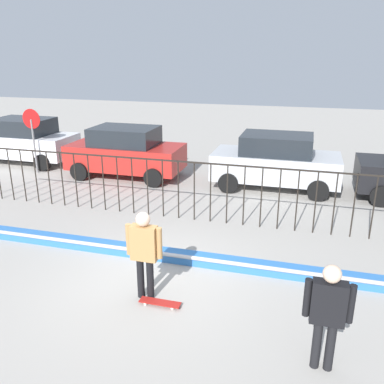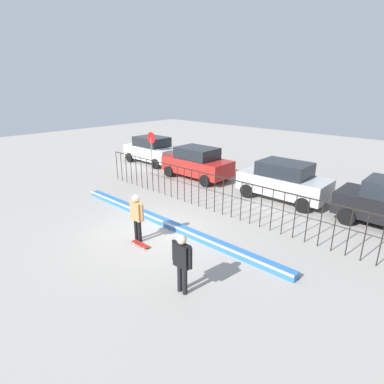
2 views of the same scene
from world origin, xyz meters
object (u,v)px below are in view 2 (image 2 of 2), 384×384
(camera_operator, at_px, (182,259))
(parked_car_white, at_px, (152,150))
(skateboard, at_px, (141,244))
(stop_sign, at_px, (151,146))
(skateboarder, at_px, (137,214))
(parked_car_red, at_px, (197,163))
(parked_car_silver, at_px, (283,181))

(camera_operator, xyz_separation_m, parked_car_white, (-12.09, 9.24, -0.08))
(skateboard, bearing_deg, stop_sign, 117.25)
(skateboard, distance_m, parked_car_white, 12.46)
(skateboarder, xyz_separation_m, stop_sign, (-7.45, 7.01, 0.55))
(parked_car_red, bearing_deg, stop_sign, -173.68)
(parked_car_red, xyz_separation_m, stop_sign, (-3.66, -0.45, 0.64))
(parked_car_red, relative_size, stop_sign, 1.72)
(parked_car_red, bearing_deg, skateboard, -62.16)
(parked_car_silver, bearing_deg, skateboard, -97.91)
(camera_operator, xyz_separation_m, parked_car_silver, (-1.48, 8.62, -0.08))
(skateboarder, distance_m, camera_operator, 3.43)
(parked_car_red, bearing_deg, camera_operator, -50.93)
(parked_car_white, height_order, stop_sign, stop_sign)
(skateboard, xyz_separation_m, parked_car_white, (-9.18, 8.38, 0.91))
(skateboarder, relative_size, parked_car_red, 0.42)
(parked_car_red, xyz_separation_m, parked_car_silver, (5.58, 0.12, 0.00))
(skateboard, height_order, parked_car_silver, parked_car_silver)
(camera_operator, bearing_deg, parked_car_silver, -65.19)
(skateboarder, distance_m, parked_car_white, 12.05)
(parked_car_silver, height_order, stop_sign, stop_sign)
(skateboard, relative_size, camera_operator, 0.46)
(skateboarder, xyz_separation_m, parked_car_white, (-8.82, 8.20, -0.10))
(skateboarder, bearing_deg, parked_car_red, 115.88)
(skateboarder, bearing_deg, camera_operator, -18.71)
(skateboarder, distance_m, parked_car_red, 8.37)
(parked_car_white, xyz_separation_m, stop_sign, (1.37, -1.19, 0.64))
(skateboard, relative_size, parked_car_white, 0.19)
(camera_operator, bearing_deg, stop_sign, -21.83)
(skateboarder, height_order, parked_car_red, parked_car_red)
(camera_operator, xyz_separation_m, stop_sign, (-10.72, 8.06, 0.57))
(stop_sign, bearing_deg, parked_car_silver, 3.50)
(parked_car_silver, bearing_deg, camera_operator, -77.69)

